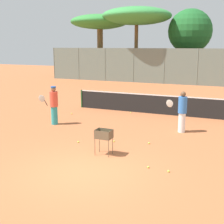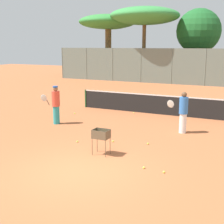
{
  "view_description": "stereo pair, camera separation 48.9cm",
  "coord_description": "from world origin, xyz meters",
  "px_view_note": "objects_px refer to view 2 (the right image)",
  "views": [
    {
      "loc": [
        4.23,
        -7.67,
        3.72
      ],
      "look_at": [
        -0.75,
        3.88,
        1.0
      ],
      "focal_mm": 50.0,
      "sensor_mm": 36.0,
      "label": 1
    },
    {
      "loc": [
        4.68,
        -7.47,
        3.72
      ],
      "look_at": [
        -0.75,
        3.88,
        1.0
      ],
      "focal_mm": 50.0,
      "sensor_mm": 36.0,
      "label": 2
    }
  ],
  "objects_px": {
    "player_red_cap": "(56,104)",
    "ball_cart": "(101,136)",
    "player_white_outfit": "(183,112)",
    "tennis_net": "(162,104)"
  },
  "relations": [
    {
      "from": "player_red_cap",
      "to": "tennis_net",
      "type": "bearing_deg",
      "value": -163.6
    },
    {
      "from": "player_red_cap",
      "to": "ball_cart",
      "type": "distance_m",
      "value": 4.88
    },
    {
      "from": "ball_cart",
      "to": "tennis_net",
      "type": "bearing_deg",
      "value": 89.32
    },
    {
      "from": "player_white_outfit",
      "to": "tennis_net",
      "type": "bearing_deg",
      "value": -70.96
    },
    {
      "from": "player_red_cap",
      "to": "ball_cart",
      "type": "height_order",
      "value": "player_red_cap"
    },
    {
      "from": "player_white_outfit",
      "to": "ball_cart",
      "type": "bearing_deg",
      "value": 52.75
    },
    {
      "from": "tennis_net",
      "to": "player_white_outfit",
      "type": "height_order",
      "value": "player_white_outfit"
    },
    {
      "from": "player_red_cap",
      "to": "ball_cart",
      "type": "xyz_separation_m",
      "value": [
        3.93,
        -2.88,
        -0.29
      ]
    },
    {
      "from": "tennis_net",
      "to": "player_red_cap",
      "type": "xyz_separation_m",
      "value": [
        -4.01,
        -4.14,
        0.39
      ]
    },
    {
      "from": "tennis_net",
      "to": "ball_cart",
      "type": "bearing_deg",
      "value": -90.68
    }
  ]
}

